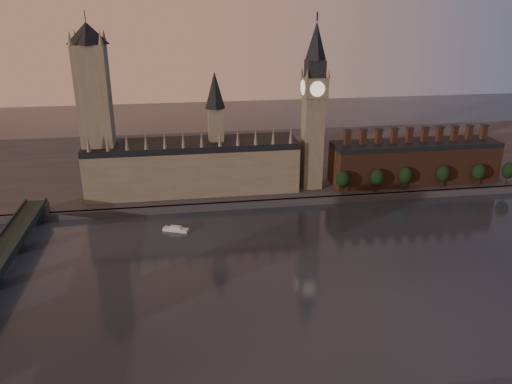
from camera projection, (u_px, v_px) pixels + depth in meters
ground at (352, 279)px, 222.17m from camera, size 900.00×900.00×0.00m
north_bank at (275, 160)px, 386.18m from camera, size 900.00×182.00×4.00m
palace_of_westminster at (194, 164)px, 311.40m from camera, size 130.00×30.30×74.00m
victoria_tower at (95, 107)px, 290.17m from camera, size 24.00×24.00×108.00m
big_ben at (314, 106)px, 305.53m from camera, size 15.00×15.00×107.00m
chimney_block at (414, 161)px, 329.51m from camera, size 110.00×25.00×37.00m
embankment_tree_0 at (343, 180)px, 307.99m from camera, size 8.60×8.60×14.88m
embankment_tree_1 at (377, 177)px, 311.85m from camera, size 8.60×8.60×14.88m
embankment_tree_2 at (406, 175)px, 315.68m from camera, size 8.60×8.60×14.88m
embankment_tree_3 at (443, 174)px, 319.11m from camera, size 8.60×8.60×14.88m
embankment_tree_4 at (479, 172)px, 322.05m from camera, size 8.60×8.60×14.88m
embankment_tree_5 at (509, 170)px, 325.09m from camera, size 8.60×8.60×14.88m
river_boat at (176, 229)px, 269.15m from camera, size 14.26×8.90×2.76m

